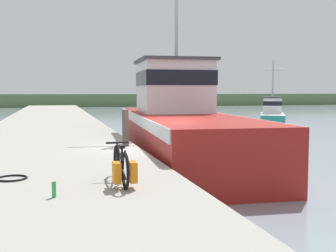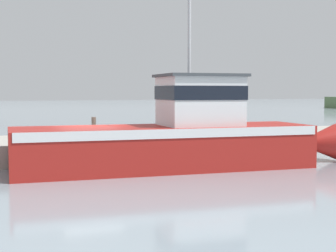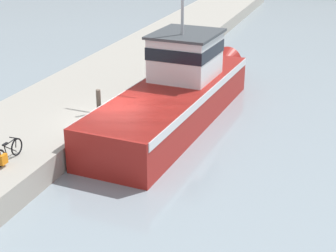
% 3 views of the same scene
% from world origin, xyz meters
% --- Properties ---
extents(ground_plane, '(320.00, 320.00, 0.00)m').
position_xyz_m(ground_plane, '(0.00, 0.00, 0.00)').
color(ground_plane, '#84939E').
extents(dock_pier, '(5.49, 80.00, 0.98)m').
position_xyz_m(dock_pier, '(-3.35, 0.00, 0.49)').
color(dock_pier, '#A39E93').
rests_on(dock_pier, ground_plane).
extents(far_shoreline, '(180.00, 5.00, 2.18)m').
position_xyz_m(far_shoreline, '(30.00, 62.39, 1.09)').
color(far_shoreline, '#567047').
rests_on(far_shoreline, ground_plane).
extents(fishing_boat_main, '(4.27, 14.86, 9.31)m').
position_xyz_m(fishing_boat_main, '(1.65, 3.52, 1.40)').
color(fishing_boat_main, maroon).
rests_on(fishing_boat_main, ground_plane).
extents(boat_blue_far, '(3.83, 5.61, 5.11)m').
position_xyz_m(boat_blue_far, '(13.72, 17.88, 0.82)').
color(boat_blue_far, teal).
rests_on(boat_blue_far, ground_plane).
extents(bicycle_touring, '(0.44, 1.67, 0.72)m').
position_xyz_m(bicycle_touring, '(-1.90, -4.93, 1.31)').
color(bicycle_touring, black).
rests_on(bicycle_touring, dock_pier).
extents(mooring_post, '(0.20, 0.20, 1.13)m').
position_xyz_m(mooring_post, '(-0.96, 0.43, 1.54)').
color(mooring_post, '#51473D').
rests_on(mooring_post, dock_pier).
extents(hose_coil, '(0.59, 0.59, 0.04)m').
position_xyz_m(hose_coil, '(-3.89, -3.86, 1.00)').
color(hose_coil, black).
rests_on(hose_coil, dock_pier).
extents(water_bottle_on_curb, '(0.07, 0.07, 0.26)m').
position_xyz_m(water_bottle_on_curb, '(-3.09, -5.54, 1.10)').
color(water_bottle_on_curb, green).
rests_on(water_bottle_on_curb, dock_pier).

